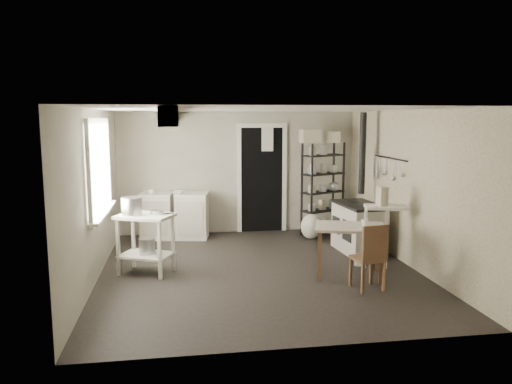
{
  "coord_description": "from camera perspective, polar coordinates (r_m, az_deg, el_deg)",
  "views": [
    {
      "loc": [
        -1.11,
        -6.89,
        2.19
      ],
      "look_at": [
        0.0,
        0.3,
        1.1
      ],
      "focal_mm": 35.0,
      "sensor_mm": 36.0,
      "label": 1
    }
  ],
  "objects": [
    {
      "name": "stove",
      "position": [
        8.32,
        11.65,
        -3.8
      ],
      "size": [
        0.65,
        1.07,
        0.81
      ],
      "primitive_type": null,
      "rotation": [
        0.0,
        0.0,
        0.08
      ],
      "color": "beige",
      "rests_on": "ground"
    },
    {
      "name": "mixing_bowl",
      "position": [
        9.08,
        -8.99,
        0.61
      ],
      "size": [
        0.37,
        0.37,
        0.08
      ],
      "primitive_type": "imported",
      "rotation": [
        0.0,
        0.0,
        -0.26
      ],
      "color": "white",
      "rests_on": "base_cabinets"
    },
    {
      "name": "ceiling",
      "position": [
        6.98,
        0.38,
        9.42
      ],
      "size": [
        5.0,
        5.0,
        0.0
      ],
      "primitive_type": "plane",
      "rotation": [
        3.14,
        0.0,
        0.0
      ],
      "color": "silver",
      "rests_on": "wall_back"
    },
    {
      "name": "wall_right",
      "position": [
        7.74,
        17.05,
        0.42
      ],
      "size": [
        0.02,
        5.0,
        2.3
      ],
      "primitive_type": "cube",
      "color": "#B3AC98",
      "rests_on": "ground"
    },
    {
      "name": "ceiling_beam",
      "position": [
        6.89,
        -9.62,
        8.48
      ],
      "size": [
        0.18,
        5.0,
        0.18
      ],
      "primitive_type": null,
      "color": "white",
      "rests_on": "ceiling"
    },
    {
      "name": "oats_box",
      "position": [
        7.38,
        14.2,
        -0.95
      ],
      "size": [
        0.12,
        0.19,
        0.28
      ],
      "primitive_type": "cube",
      "rotation": [
        0.0,
        0.0,
        0.04
      ],
      "color": "beige",
      "rests_on": "side_ledge"
    },
    {
      "name": "floor",
      "position": [
        7.32,
        0.36,
        -8.9
      ],
      "size": [
        5.0,
        5.0,
        0.0
      ],
      "primitive_type": "plane",
      "color": "black",
      "rests_on": "ground"
    },
    {
      "name": "base_cabinets",
      "position": [
        9.24,
        -9.27,
        -2.39
      ],
      "size": [
        1.34,
        0.74,
        0.83
      ],
      "primitive_type": null,
      "rotation": [
        0.0,
        0.0,
        -0.16
      ],
      "color": "beige",
      "rests_on": "ground"
    },
    {
      "name": "prep_table",
      "position": [
        7.24,
        -12.46,
        -6.0
      ],
      "size": [
        0.89,
        0.79,
        0.85
      ],
      "primitive_type": null,
      "rotation": [
        0.0,
        0.0,
        -0.43
      ],
      "color": "white",
      "rests_on": "ground"
    },
    {
      "name": "stovepipe",
      "position": [
        8.62,
        12.07,
        4.34
      ],
      "size": [
        0.14,
        0.14,
        1.42
      ],
      "primitive_type": null,
      "rotation": [
        0.0,
        0.0,
        -0.37
      ],
      "color": "black",
      "rests_on": "stove"
    },
    {
      "name": "table_cup",
      "position": [
        6.96,
        12.32,
        -3.14
      ],
      "size": [
        0.13,
        0.13,
        0.1
      ],
      "primitive_type": "imported",
      "rotation": [
        0.0,
        0.0,
        -0.26
      ],
      "color": "white",
      "rests_on": "work_table"
    },
    {
      "name": "wall_front",
      "position": [
        4.65,
        5.3,
        -4.45
      ],
      "size": [
        4.5,
        0.02,
        2.3
      ],
      "primitive_type": "cube",
      "color": "#B3AC98",
      "rests_on": "ground"
    },
    {
      "name": "wall_left",
      "position": [
        7.06,
        -17.95,
        -0.37
      ],
      "size": [
        0.02,
        5.0,
        2.3
      ],
      "primitive_type": "cube",
      "color": "#B3AC98",
      "rests_on": "ground"
    },
    {
      "name": "wall_back",
      "position": [
        9.52,
        -2.03,
        2.24
      ],
      "size": [
        4.5,
        0.02,
        2.3
      ],
      "primitive_type": "cube",
      "color": "#B3AC98",
      "rests_on": "ground"
    },
    {
      "name": "flour_sack",
      "position": [
        9.14,
        6.32,
        -3.86
      ],
      "size": [
        0.43,
        0.39,
        0.46
      ],
      "primitive_type": "ellipsoid",
      "rotation": [
        0.0,
        0.0,
        -0.19
      ],
      "color": "silver",
      "rests_on": "ground"
    },
    {
      "name": "shelf_jar",
      "position": [
        9.28,
        6.25,
        3.35
      ],
      "size": [
        0.1,
        0.1,
        0.18
      ],
      "primitive_type": "imported",
      "rotation": [
        0.0,
        0.0,
        -0.28
      ],
      "color": "white",
      "rests_on": "shelf_rack"
    },
    {
      "name": "chair",
      "position": [
        6.57,
        12.66,
        -6.73
      ],
      "size": [
        0.42,
        0.43,
        0.87
      ],
      "primitive_type": null,
      "rotation": [
        0.0,
        0.0,
        0.17
      ],
      "color": "#523523",
      "rests_on": "ground"
    },
    {
      "name": "wallpaper_panel",
      "position": [
        7.74,
        16.98,
        0.42
      ],
      "size": [
        0.01,
        5.0,
        2.3
      ],
      "primitive_type": null,
      "color": "beige",
      "rests_on": "wall_right"
    },
    {
      "name": "stockpot",
      "position": [
        7.15,
        -14.0,
        -1.8
      ],
      "size": [
        0.37,
        0.37,
        0.31
      ],
      "primitive_type": "cylinder",
      "rotation": [
        0.0,
        0.0,
        0.35
      ],
      "color": "#B1B1B3",
      "rests_on": "prep_table"
    },
    {
      "name": "saucepan",
      "position": [
        7.14,
        -11.23,
        -2.47
      ],
      "size": [
        0.22,
        0.22,
        0.11
      ],
      "primitive_type": "cylinder",
      "rotation": [
        0.0,
        0.0,
        0.14
      ],
      "color": "#B1B1B3",
      "rests_on": "prep_table"
    },
    {
      "name": "window",
      "position": [
        7.21,
        -17.6,
        2.63
      ],
      "size": [
        0.12,
        1.76,
        1.28
      ],
      "primitive_type": null,
      "color": "white",
      "rests_on": "wall_left"
    },
    {
      "name": "storage_box_a",
      "position": [
        9.27,
        6.24,
        7.36
      ],
      "size": [
        0.35,
        0.31,
        0.24
      ],
      "primitive_type": "cube",
      "rotation": [
        0.0,
        0.0,
        0.02
      ],
      "color": "beige",
      "rests_on": "shelf_rack"
    },
    {
      "name": "shelf_rack",
      "position": [
        9.42,
        7.65,
        0.88
      ],
      "size": [
        0.88,
        0.63,
        1.73
      ],
      "primitive_type": null,
      "rotation": [
        0.0,
        0.0,
        0.44
      ],
      "color": "black",
      "rests_on": "ground"
    },
    {
      "name": "side_ledge",
      "position": [
        7.52,
        14.52,
        -5.3
      ],
      "size": [
        0.67,
        0.46,
        0.93
      ],
      "primitive_type": null,
      "rotation": [
        0.0,
        0.0,
        -0.23
      ],
      "color": "white",
      "rests_on": "ground"
    },
    {
      "name": "utensil_rail",
      "position": [
        8.22,
        14.98,
        3.76
      ],
      "size": [
        0.06,
        1.2,
        0.44
      ],
      "primitive_type": null,
      "color": "#B1B1B3",
      "rests_on": "wall_right"
    },
    {
      "name": "floor_crock",
      "position": [
        7.68,
        11.66,
        -7.66
      ],
      "size": [
        0.14,
        0.14,
        0.17
      ],
      "primitive_type": "cylinder",
      "rotation": [
        0.0,
        0.0,
        0.07
      ],
      "color": "white",
      "rests_on": "ground"
    },
    {
      "name": "work_table",
      "position": [
        7.05,
        10.63,
        -6.52
      ],
      "size": [
        1.1,
        0.91,
        0.72
      ],
      "primitive_type": null,
      "rotation": [
        0.0,
        0.0,
        -0.3
      ],
      "color": "beige",
      "rests_on": "ground"
    },
    {
      "name": "bucket",
      "position": [
        7.24,
        -12.35,
        -6.11
      ],
      "size": [
        0.29,
        0.29,
        0.24
      ],
      "primitive_type": "cylinder",
      "rotation": [
        0.0,
        0.0,
        -0.42
      ],
      "color": "#B1B1B3",
      "rests_on": "prep_table"
    },
    {
      "name": "storage_box_b",
      "position": [
        9.43,
        8.83,
        7.2
      ],
      "size": [
        0.4,
        0.39,
        0.2
      ],
      "primitive_type": "cube",
      "rotation": [
        0.0,
        0.0,
        -0.43
      ],
      "color": "beige",
      "rests_on": "shelf_rack"
    },
    {
      "name": "counter_cup",
      "position": [
        9.04,
        -11.94,
        0.54
      ],
      "size": [
        0.15,
        0.15,
        0.09
      ],
      "primitive_type": "imported",
      "rotation": [
        0.0,
        0.0,
        0.33
      ],
      "color": "white",
      "rests_on": "base_cabinets"
    },
    {
      "name": "doorway",
      "position": [
        9.57,
        0.67,
        1.37
      ],
      "size": [
        0.96,
        0.1,
        2.08
      ],
      "primitive_type": null,
      "color": "white",
      "rests_on": "ground"
    }
  ]
}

